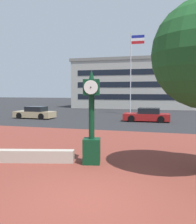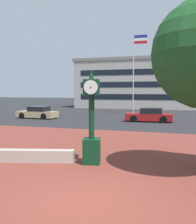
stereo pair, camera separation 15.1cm
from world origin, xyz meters
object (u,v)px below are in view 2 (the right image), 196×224
Objects in this scene: flagpole_primary at (135,67)px; civic_building at (152,84)px; street_clock at (92,126)px; car_street_near at (150,116)px; car_street_distant at (38,113)px.

civic_building is (0.66, 15.03, -1.70)m from flagpole_primary.
flagpole_primary reaches higher than street_clock.
car_street_near is 1.02× the size of car_street_distant.
civic_building is (-1.34, 37.58, 2.73)m from street_clock.
flagpole_primary is at bearing -92.51° from civic_building.
street_clock is 15.28m from car_street_near.
civic_building is at bearing 3.08° from car_street_near.
flagpole_primary is 0.39× the size of civic_building.
street_clock is 0.14× the size of civic_building.
car_street_distant is at bearing -113.03° from civic_building.
car_street_near is at bearing -84.90° from civic_building.
car_street_near is 11.76m from car_street_distant.
street_clock is at bearing -140.87° from car_street_distant.
car_street_distant is 25.19m from civic_building.
street_clock is at bearing 175.50° from car_street_near.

